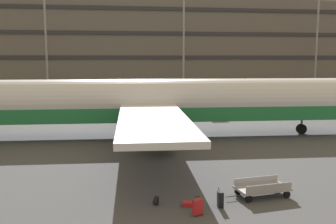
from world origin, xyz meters
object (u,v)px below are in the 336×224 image
Objects in this scene: airliner at (154,103)px; suitcase_purple at (198,207)px; suitcase_black at (190,204)px; baggage_cart at (262,188)px; backpack_upright at (156,201)px; suitcase_orange at (220,199)px.

airliner reaches higher than suitcase_purple.
airliner reaches higher than suitcase_black.
suitcase_black is 3.86m from baggage_cart.
suitcase_black is at bearing 95.52° from suitcase_purple.
airliner is 16.20m from suitcase_black.
airliner is 15.88m from baggage_cart.
suitcase_black is (-0.11, 1.09, -0.29)m from suitcase_purple.
baggage_cart reaches higher than backpack_upright.
suitcase_purple reaches higher than backpack_upright.
airliner is at bearing 103.62° from baggage_cart.
suitcase_orange reaches higher than baggage_cart.
airliner is at bearing 89.68° from suitcase_black.
backpack_upright is 0.15× the size of baggage_cart.
airliner is 11.87× the size of baggage_cart.
suitcase_purple is 4.09m from baggage_cart.
baggage_cart is at bearing 23.59° from suitcase_orange.
suitcase_orange is 2.99m from backpack_upright.
backpack_upright is at bearing 168.67° from suitcase_black.
baggage_cart is at bearing 4.22° from backpack_upright.
suitcase_purple is 1.06× the size of suitcase_black.
backpack_upright is (-1.66, -15.62, -2.76)m from airliner.
suitcase_purple is 0.25× the size of baggage_cart.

